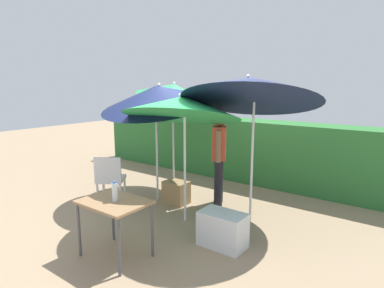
{
  "coord_description": "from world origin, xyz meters",
  "views": [
    {
      "loc": [
        3.14,
        -3.92,
        2.08
      ],
      "look_at": [
        0.0,
        0.3,
        1.1
      ],
      "focal_mm": 30.41,
      "sensor_mm": 36.0,
      "label": 1
    }
  ],
  "objects_px": {
    "umbrella_orange": "(157,96)",
    "cooler_box": "(223,229)",
    "crate_cardboard": "(176,192)",
    "chair_plastic": "(110,178)",
    "bottle_water": "(115,192)",
    "umbrella_rainbow": "(251,90)",
    "umbrella_navy": "(174,91)",
    "person_vendor": "(219,152)",
    "folding_table": "(114,208)",
    "umbrella_yellow": "(182,107)"
  },
  "relations": [
    {
      "from": "umbrella_yellow",
      "to": "crate_cardboard",
      "type": "relative_size",
      "value": 5.1
    },
    {
      "from": "crate_cardboard",
      "to": "umbrella_yellow",
      "type": "bearing_deg",
      "value": -42.56
    },
    {
      "from": "cooler_box",
      "to": "bottle_water",
      "type": "distance_m",
      "value": 1.46
    },
    {
      "from": "umbrella_navy",
      "to": "crate_cardboard",
      "type": "height_order",
      "value": "umbrella_navy"
    },
    {
      "from": "umbrella_rainbow",
      "to": "umbrella_orange",
      "type": "xyz_separation_m",
      "value": [
        -1.7,
        -0.11,
        -0.12
      ]
    },
    {
      "from": "bottle_water",
      "to": "umbrella_navy",
      "type": "bearing_deg",
      "value": 114.89
    },
    {
      "from": "chair_plastic",
      "to": "folding_table",
      "type": "distance_m",
      "value": 1.71
    },
    {
      "from": "chair_plastic",
      "to": "bottle_water",
      "type": "relative_size",
      "value": 3.71
    },
    {
      "from": "umbrella_rainbow",
      "to": "crate_cardboard",
      "type": "height_order",
      "value": "umbrella_rainbow"
    },
    {
      "from": "bottle_water",
      "to": "umbrella_orange",
      "type": "bearing_deg",
      "value": 117.47
    },
    {
      "from": "chair_plastic",
      "to": "bottle_water",
      "type": "bearing_deg",
      "value": -36.96
    },
    {
      "from": "umbrella_orange",
      "to": "cooler_box",
      "type": "height_order",
      "value": "umbrella_orange"
    },
    {
      "from": "folding_table",
      "to": "cooler_box",
      "type": "bearing_deg",
      "value": 47.28
    },
    {
      "from": "bottle_water",
      "to": "umbrella_yellow",
      "type": "bearing_deg",
      "value": 91.08
    },
    {
      "from": "umbrella_orange",
      "to": "chair_plastic",
      "type": "height_order",
      "value": "umbrella_orange"
    },
    {
      "from": "bottle_water",
      "to": "folding_table",
      "type": "bearing_deg",
      "value": -167.06
    },
    {
      "from": "umbrella_rainbow",
      "to": "bottle_water",
      "type": "height_order",
      "value": "umbrella_rainbow"
    },
    {
      "from": "umbrella_orange",
      "to": "chair_plastic",
      "type": "bearing_deg",
      "value": -122.45
    },
    {
      "from": "umbrella_yellow",
      "to": "umbrella_navy",
      "type": "height_order",
      "value": "umbrella_navy"
    },
    {
      "from": "umbrella_yellow",
      "to": "cooler_box",
      "type": "relative_size",
      "value": 3.6
    },
    {
      "from": "umbrella_rainbow",
      "to": "umbrella_navy",
      "type": "distance_m",
      "value": 2.02
    },
    {
      "from": "chair_plastic",
      "to": "umbrella_rainbow",
      "type": "bearing_deg",
      "value": 21.13
    },
    {
      "from": "person_vendor",
      "to": "chair_plastic",
      "type": "height_order",
      "value": "person_vendor"
    },
    {
      "from": "chair_plastic",
      "to": "bottle_water",
      "type": "height_order",
      "value": "bottle_water"
    },
    {
      "from": "person_vendor",
      "to": "bottle_water",
      "type": "distance_m",
      "value": 2.2
    },
    {
      "from": "umbrella_navy",
      "to": "bottle_water",
      "type": "bearing_deg",
      "value": -65.11
    },
    {
      "from": "folding_table",
      "to": "umbrella_rainbow",
      "type": "bearing_deg",
      "value": 66.7
    },
    {
      "from": "umbrella_orange",
      "to": "bottle_water",
      "type": "xyz_separation_m",
      "value": [
        0.91,
        -1.76,
        -1.05
      ]
    },
    {
      "from": "umbrella_rainbow",
      "to": "chair_plastic",
      "type": "height_order",
      "value": "umbrella_rainbow"
    },
    {
      "from": "umbrella_yellow",
      "to": "umbrella_rainbow",
      "type": "bearing_deg",
      "value": 33.93
    },
    {
      "from": "umbrella_navy",
      "to": "cooler_box",
      "type": "relative_size",
      "value": 3.7
    },
    {
      "from": "umbrella_yellow",
      "to": "crate_cardboard",
      "type": "height_order",
      "value": "umbrella_yellow"
    },
    {
      "from": "cooler_box",
      "to": "crate_cardboard",
      "type": "relative_size",
      "value": 1.42
    },
    {
      "from": "umbrella_rainbow",
      "to": "cooler_box",
      "type": "height_order",
      "value": "umbrella_rainbow"
    },
    {
      "from": "umbrella_rainbow",
      "to": "umbrella_orange",
      "type": "bearing_deg",
      "value": -176.22
    },
    {
      "from": "cooler_box",
      "to": "folding_table",
      "type": "height_order",
      "value": "folding_table"
    },
    {
      "from": "umbrella_navy",
      "to": "bottle_water",
      "type": "xyz_separation_m",
      "value": [
        1.14,
        -2.46,
        -1.12
      ]
    },
    {
      "from": "cooler_box",
      "to": "folding_table",
      "type": "relative_size",
      "value": 0.75
    },
    {
      "from": "umbrella_rainbow",
      "to": "umbrella_navy",
      "type": "height_order",
      "value": "umbrella_rainbow"
    },
    {
      "from": "umbrella_rainbow",
      "to": "umbrella_orange",
      "type": "distance_m",
      "value": 1.71
    },
    {
      "from": "chair_plastic",
      "to": "cooler_box",
      "type": "distance_m",
      "value": 2.28
    },
    {
      "from": "chair_plastic",
      "to": "bottle_water",
      "type": "xyz_separation_m",
      "value": [
        1.37,
        -1.03,
        0.31
      ]
    },
    {
      "from": "umbrella_rainbow",
      "to": "folding_table",
      "type": "relative_size",
      "value": 3.15
    },
    {
      "from": "crate_cardboard",
      "to": "person_vendor",
      "type": "bearing_deg",
      "value": 30.33
    },
    {
      "from": "crate_cardboard",
      "to": "chair_plastic",
      "type": "bearing_deg",
      "value": -135.7
    },
    {
      "from": "person_vendor",
      "to": "bottle_water",
      "type": "relative_size",
      "value": 7.83
    },
    {
      "from": "umbrella_yellow",
      "to": "folding_table",
      "type": "bearing_deg",
      "value": -89.64
    },
    {
      "from": "crate_cardboard",
      "to": "bottle_water",
      "type": "distance_m",
      "value": 2.01
    },
    {
      "from": "umbrella_orange",
      "to": "crate_cardboard",
      "type": "bearing_deg",
      "value": 10.27
    },
    {
      "from": "umbrella_rainbow",
      "to": "person_vendor",
      "type": "height_order",
      "value": "umbrella_rainbow"
    }
  ]
}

